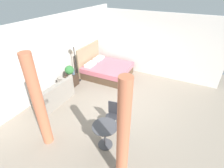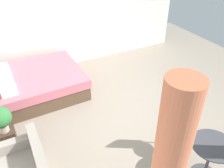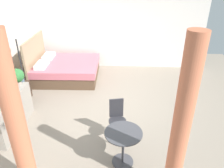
{
  "view_description": "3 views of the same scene",
  "coord_description": "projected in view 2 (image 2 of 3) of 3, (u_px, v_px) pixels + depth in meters",
  "views": [
    {
      "loc": [
        -4.68,
        -1.89,
        3.91
      ],
      "look_at": [
        -0.01,
        0.51,
        0.72
      ],
      "focal_mm": 27.27,
      "sensor_mm": 36.0,
      "label": 1
    },
    {
      "loc": [
        -3.43,
        2.22,
        3.43
      ],
      "look_at": [
        0.04,
        0.43,
        0.85
      ],
      "focal_mm": 38.09,
      "sensor_mm": 36.0,
      "label": 2
    },
    {
      "loc": [
        -4.93,
        -0.21,
        3.21
      ],
      "look_at": [
        -0.26,
        0.01,
        0.78
      ],
      "focal_mm": 34.95,
      "sensor_mm": 36.0,
      "label": 3
    }
  ],
  "objects": [
    {
      "name": "balcony_table",
      "position": [
        210.0,
        154.0,
        3.68
      ],
      "size": [
        0.67,
        0.67,
        0.71
      ],
      "color": "#3F3F44",
      "rests_on": "ground"
    },
    {
      "name": "potted_plant",
      "position": [
        0.0,
        118.0,
        3.94
      ],
      "size": [
        0.37,
        0.37,
        0.49
      ],
      "color": "tan",
      "rests_on": "nightstand"
    },
    {
      "name": "nightstand",
      "position": [
        5.0,
        138.0,
        4.29
      ],
      "size": [
        0.51,
        0.39,
        0.5
      ],
      "color": "#38281E",
      "rests_on": "ground"
    },
    {
      "name": "cafe_chair_near_window",
      "position": [
        175.0,
        126.0,
        4.11
      ],
      "size": [
        0.43,
        0.43,
        0.92
      ],
      "color": "#2D2D33",
      "rests_on": "ground"
    },
    {
      "name": "bed",
      "position": [
        35.0,
        83.0,
        5.69
      ],
      "size": [
        1.84,
        2.08,
        1.39
      ],
      "color": "brown",
      "rests_on": "ground"
    },
    {
      "name": "ground_plane",
      "position": [
        130.0,
        112.0,
        5.29
      ],
      "size": [
        8.6,
        9.17,
        0.02
      ],
      "primitive_type": "cube",
      "color": "gray"
    },
    {
      "name": "wall_right",
      "position": [
        80.0,
        14.0,
        6.57
      ],
      "size": [
        0.12,
        6.17,
        2.85
      ],
      "primitive_type": "cube",
      "color": "silver",
      "rests_on": "ground"
    },
    {
      "name": "vase",
      "position": [
        1.0,
        118.0,
        4.19
      ],
      "size": [
        0.13,
        0.13,
        0.23
      ],
      "color": "slate",
      "rests_on": "nightstand"
    }
  ]
}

